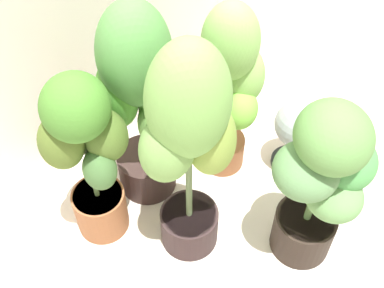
{
  "coord_description": "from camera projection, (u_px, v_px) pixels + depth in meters",
  "views": [
    {
      "loc": [
        -0.64,
        -0.7,
        1.82
      ],
      "look_at": [
        0.07,
        0.27,
        0.43
      ],
      "focal_mm": 46.27,
      "sensor_mm": 36.0,
      "label": 1
    }
  ],
  "objects": [
    {
      "name": "potted_plant_center",
      "position": [
        189.0,
        142.0,
        1.61
      ],
      "size": [
        0.39,
        0.29,
        1.01
      ],
      "color": "#302122",
      "rests_on": "ground"
    },
    {
      "name": "potted_plant_back_left",
      "position": [
        88.0,
        153.0,
        1.76
      ],
      "size": [
        0.33,
        0.33,
        0.82
      ],
      "color": "brown",
      "rests_on": "ground"
    },
    {
      "name": "potted_plant_front_right",
      "position": [
        323.0,
        180.0,
        1.7
      ],
      "size": [
        0.41,
        0.36,
        0.78
      ],
      "color": "black",
      "rests_on": "ground"
    },
    {
      "name": "ground_plane",
      "position": [
        218.0,
        261.0,
        2.0
      ],
      "size": [
        8.0,
        8.0,
        0.0
      ],
      "primitive_type": "plane",
      "color": "silver",
      "rests_on": "ground"
    },
    {
      "name": "potted_plant_back_center",
      "position": [
        140.0,
        96.0,
        1.84
      ],
      "size": [
        0.36,
        0.31,
        0.95
      ],
      "color": "#332321",
      "rests_on": "ground"
    },
    {
      "name": "potted_plant_back_right",
      "position": [
        229.0,
        83.0,
        1.96
      ],
      "size": [
        0.35,
        0.33,
        0.86
      ],
      "color": "#945633",
      "rests_on": "ground"
    },
    {
      "name": "floor_fan",
      "position": [
        298.0,
        127.0,
        2.14
      ],
      "size": [
        0.27,
        0.27,
        0.38
      ],
      "rotation": [
        0.0,
        0.0,
        2.83
      ],
      "color": "black",
      "rests_on": "ground"
    }
  ]
}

